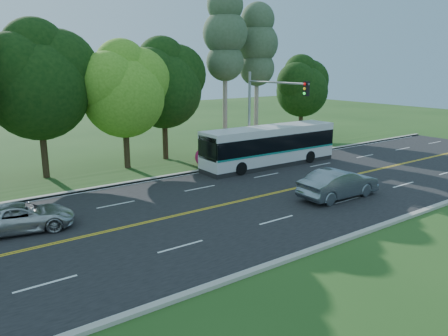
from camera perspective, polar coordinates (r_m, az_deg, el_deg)
ground at (r=24.81m, az=2.22°, el=-4.32°), size 120.00×120.00×0.00m
road at (r=24.80m, az=2.22°, el=-4.30°), size 60.00×14.00×0.02m
curb_north at (r=30.50m, az=-6.10°, el=-0.84°), size 60.00×0.30×0.15m
curb_south at (r=20.01m, az=15.13°, el=-9.06°), size 60.00×0.30×0.15m
grass_verge at (r=32.08m, az=-7.75°, el=-0.22°), size 60.00×4.00×0.10m
lane_markings at (r=24.74m, az=2.05°, el=-4.32°), size 57.60×13.82×0.00m
tree_row at (r=32.11m, az=-19.16°, el=11.24°), size 44.70×9.10×13.84m
bougainvillea_hedge at (r=35.15m, az=3.23°, el=2.20°), size 9.50×2.25×1.50m
traffic_signal at (r=32.06m, az=5.49°, el=8.22°), size 0.42×6.10×7.00m
transit_bus at (r=33.16m, az=5.98°, el=2.82°), size 11.33×2.61×2.96m
sedan at (r=25.96m, az=14.75°, el=-1.98°), size 5.15×1.92×1.68m
suv at (r=22.35m, az=-24.93°, el=-5.85°), size 4.99×3.02×1.29m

